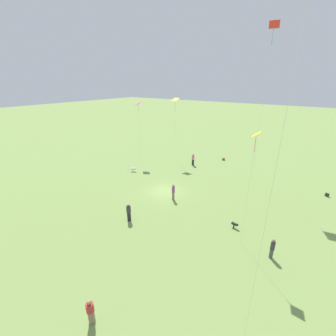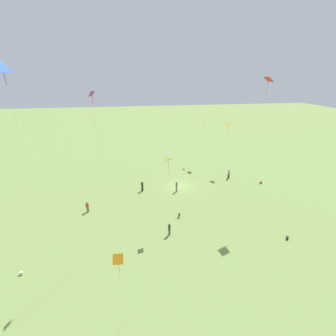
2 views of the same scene
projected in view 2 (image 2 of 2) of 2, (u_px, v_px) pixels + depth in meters
The scene contains 18 objects.
ground_plane at pixel (180, 186), 41.18m from camera, with size 240.00×240.00×0.00m, color #7A994C.
person_0 at pixel (87, 207), 33.05m from camera, with size 0.55×0.55×1.64m.
person_1 at pixel (177, 187), 38.80m from camera, with size 0.46×0.46×1.91m.
person_2 at pixel (142, 186), 39.07m from camera, with size 0.48×0.48×1.85m.
person_3 at pixel (229, 174), 43.87m from camera, with size 0.49×0.49×1.92m.
person_4 at pixel (169, 229), 28.18m from camera, with size 0.44×0.44×1.70m.
kite_0 at pixel (267, 86), 28.85m from camera, with size 1.07×1.21×18.61m.
kite_2 at pixel (94, 113), 21.34m from camera, with size 0.62×0.72×17.45m.
kite_3 at pixel (204, 124), 48.30m from camera, with size 1.38×1.40×9.55m.
kite_4 at pixel (118, 262), 15.86m from camera, with size 0.77×0.53×7.06m.
kite_5 at pixel (168, 164), 27.43m from camera, with size 0.78×0.70×9.49m.
kite_6 at pixel (8, 89), 14.55m from camera, with size 0.75×0.96×19.56m.
kite_7 at pixel (228, 126), 44.27m from camera, with size 1.07×1.16×10.16m.
dog_0 at pixel (179, 215), 31.93m from camera, with size 0.35×0.66×0.57m.
dog_1 at pixel (184, 168), 48.32m from camera, with size 0.64×0.85×0.60m.
picnic_bag_0 at pixel (287, 238), 27.66m from camera, with size 0.41×0.43×0.39m.
picnic_bag_1 at pixel (261, 182), 42.08m from camera, with size 0.30×0.39×0.36m.
picnic_bag_2 at pixel (22, 273), 22.75m from camera, with size 0.31×0.32×0.34m.
Camera 2 is at (8.22, 35.99, 18.68)m, focal length 24.00 mm.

